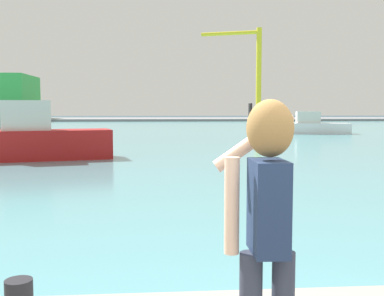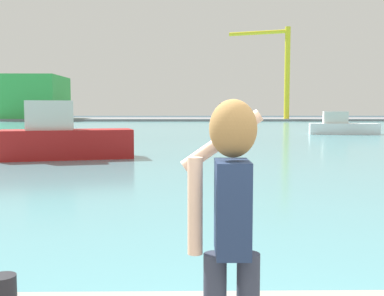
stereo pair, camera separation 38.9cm
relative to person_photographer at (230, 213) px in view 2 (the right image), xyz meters
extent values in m
plane|color=#334751|center=(0.20, 49.46, -1.56)|extent=(220.00, 220.00, 0.00)
cube|color=#599EA8|center=(0.20, 51.46, -1.55)|extent=(140.00, 100.00, 0.02)
cube|color=gray|center=(0.20, 91.46, -1.34)|extent=(140.00, 20.00, 0.44)
cube|color=#1E2D4C|center=(0.01, 0.00, 0.03)|extent=(0.21, 0.34, 0.56)
sphere|color=#E0B293|center=(0.01, 0.00, 0.49)|extent=(0.22, 0.22, 0.22)
ellipsoid|color=olive|center=(0.01, -0.02, 0.50)|extent=(0.28, 0.26, 0.34)
cylinder|color=#E0B293|center=(-0.21, 0.00, 0.04)|extent=(0.09, 0.09, 0.58)
cylinder|color=#E0B293|center=(-0.04, 0.22, 0.41)|extent=(0.52, 0.09, 0.40)
cube|color=black|center=(-0.03, 0.34, 0.58)|extent=(0.01, 0.07, 0.14)
cube|color=#B21919|center=(-5.47, 17.64, -0.90)|extent=(5.92, 3.18, 1.27)
cube|color=silver|center=(-6.15, 17.47, 0.37)|extent=(2.25, 1.84, 1.26)
cube|color=white|center=(13.56, 37.39, -1.06)|extent=(6.02, 2.84, 0.95)
cube|color=silver|center=(12.85, 37.52, -0.06)|extent=(2.24, 1.70, 1.04)
cube|color=green|center=(-29.93, 89.24, 3.03)|extent=(10.79, 13.47, 8.29)
cylinder|color=yellow|center=(18.71, 83.65, 7.36)|extent=(1.00, 1.00, 16.97)
cylinder|color=yellow|center=(13.49, 85.59, 15.05)|extent=(10.68, 4.52, 0.70)
camera|label=1|loc=(-0.66, -2.68, 0.61)|focal=43.22mm
camera|label=2|loc=(-0.27, -2.70, 0.61)|focal=43.22mm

